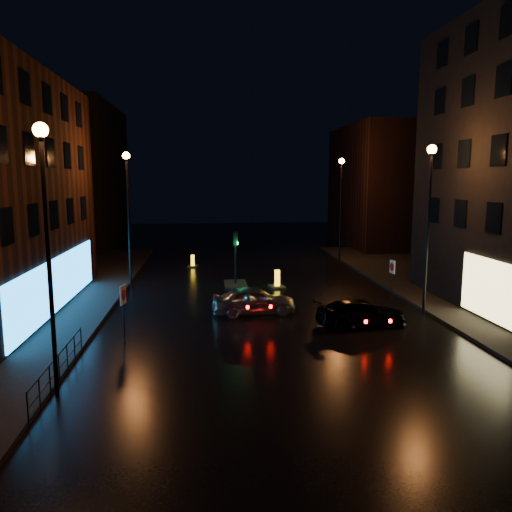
% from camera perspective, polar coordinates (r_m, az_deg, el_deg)
% --- Properties ---
extents(ground, '(120.00, 120.00, 0.00)m').
position_cam_1_polar(ground, '(18.92, 4.01, -12.10)').
color(ground, black).
rests_on(ground, ground).
extents(building_far_left, '(8.00, 16.00, 14.00)m').
position_cam_1_polar(building_far_left, '(53.99, -19.89, 8.54)').
color(building_far_left, black).
rests_on(building_far_left, ground).
extents(building_far_right, '(8.00, 14.00, 12.00)m').
position_cam_1_polar(building_far_right, '(52.62, 14.41, 7.70)').
color(building_far_right, black).
rests_on(building_far_right, ground).
extents(street_lamp_lnear, '(0.44, 0.44, 8.37)m').
position_cam_1_polar(street_lamp_lnear, '(16.17, -22.86, 3.92)').
color(street_lamp_lnear, black).
rests_on(street_lamp_lnear, ground).
extents(street_lamp_lfar, '(0.44, 0.44, 8.37)m').
position_cam_1_polar(street_lamp_lfar, '(31.79, -14.45, 6.38)').
color(street_lamp_lfar, black).
rests_on(street_lamp_lfar, ground).
extents(street_lamp_rnear, '(0.44, 0.44, 8.37)m').
position_cam_1_polar(street_lamp_rnear, '(25.84, 19.17, 5.69)').
color(street_lamp_rnear, black).
rests_on(street_lamp_rnear, ground).
extents(street_lamp_rfar, '(0.44, 0.44, 8.37)m').
position_cam_1_polar(street_lamp_rfar, '(40.90, 9.68, 7.01)').
color(street_lamp_rfar, black).
rests_on(street_lamp_rfar, ground).
extents(traffic_signal, '(1.40, 2.40, 3.45)m').
position_cam_1_polar(traffic_signal, '(32.08, -2.36, -2.44)').
color(traffic_signal, black).
rests_on(traffic_signal, ground).
extents(guard_railing, '(0.05, 6.04, 1.00)m').
position_cam_1_polar(guard_railing, '(18.16, -21.62, -11.15)').
color(guard_railing, black).
rests_on(guard_railing, ground).
extents(silver_hatchback, '(4.29, 1.97, 1.42)m').
position_cam_1_polar(silver_hatchback, '(25.17, -0.25, -5.07)').
color(silver_hatchback, '#AFB2B7').
rests_on(silver_hatchback, ground).
extents(dark_sedan, '(4.42, 2.22, 1.23)m').
position_cam_1_polar(dark_sedan, '(23.68, 11.94, -6.40)').
color(dark_sedan, black).
rests_on(dark_sedan, ground).
extents(bollard_near, '(1.03, 1.39, 1.12)m').
position_cam_1_polar(bollard_near, '(31.34, 2.43, -3.18)').
color(bollard_near, black).
rests_on(bollard_near, ground).
extents(bollard_far, '(0.89, 1.18, 0.93)m').
position_cam_1_polar(bollard_far, '(39.00, -7.24, -0.94)').
color(bollard_far, black).
rests_on(bollard_far, ground).
extents(road_sign_left, '(0.17, 0.59, 2.43)m').
position_cam_1_polar(road_sign_left, '(21.33, -14.94, -4.85)').
color(road_sign_left, black).
rests_on(road_sign_left, ground).
extents(road_sign_right, '(0.13, 0.55, 2.26)m').
position_cam_1_polar(road_sign_right, '(28.94, 15.30, -1.57)').
color(road_sign_right, black).
rests_on(road_sign_right, ground).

